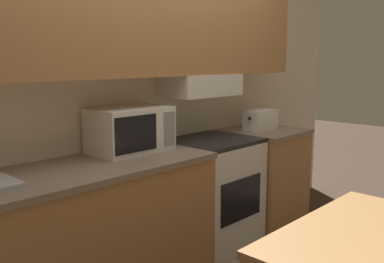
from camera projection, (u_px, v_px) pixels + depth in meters
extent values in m
cube|color=silver|center=(126.00, 92.00, 2.94)|extent=(5.37, 0.05, 2.55)
cube|color=#B27A47|center=(142.00, 21.00, 2.73)|extent=(2.97, 0.32, 0.71)
cube|color=white|center=(200.00, 85.00, 3.20)|extent=(0.61, 0.34, 0.16)
cube|color=#B27A47|center=(76.00, 250.00, 2.40)|extent=(1.69, 0.61, 0.87)
cube|color=#84705B|center=(72.00, 172.00, 2.32)|extent=(1.71, 0.63, 0.04)
cube|color=#B27A47|center=(262.00, 183.00, 3.70)|extent=(0.59, 0.61, 0.87)
cube|color=#84705B|center=(263.00, 131.00, 3.62)|extent=(0.61, 0.63, 0.04)
cube|color=white|center=(211.00, 199.00, 3.26)|extent=(0.65, 0.56, 0.88)
cube|color=black|center=(212.00, 141.00, 3.18)|extent=(0.65, 0.56, 0.03)
cube|color=black|center=(241.00, 199.00, 3.06)|extent=(0.45, 0.01, 0.31)
cylinder|color=black|center=(210.00, 144.00, 3.00)|extent=(0.09, 0.09, 0.01)
cylinder|color=black|center=(236.00, 139.00, 3.21)|extent=(0.09, 0.09, 0.01)
cylinder|color=black|center=(187.00, 140.00, 3.15)|extent=(0.09, 0.09, 0.01)
cylinder|color=black|center=(213.00, 135.00, 3.36)|extent=(0.09, 0.09, 0.01)
cube|color=white|center=(130.00, 129.00, 2.74)|extent=(0.51, 0.32, 0.28)
cube|color=black|center=(136.00, 134.00, 2.57)|extent=(0.31, 0.01, 0.22)
cube|color=gray|center=(169.00, 129.00, 2.77)|extent=(0.09, 0.01, 0.22)
cube|color=white|center=(260.00, 120.00, 3.62)|extent=(0.30, 0.16, 0.16)
cube|color=black|center=(250.00, 119.00, 3.50)|extent=(0.01, 0.02, 0.02)
cube|color=black|center=(253.00, 112.00, 3.53)|extent=(0.04, 0.11, 0.01)
cube|color=black|center=(258.00, 111.00, 3.58)|extent=(0.04, 0.11, 0.01)
cube|color=black|center=(263.00, 110.00, 3.63)|extent=(0.04, 0.11, 0.01)
cube|color=black|center=(268.00, 109.00, 3.68)|extent=(0.04, 0.11, 0.01)
cube|color=#9E7042|center=(365.00, 236.00, 1.91)|extent=(1.09, 0.61, 0.04)
cube|color=#9E7042|center=(351.00, 257.00, 2.52)|extent=(0.06, 0.06, 0.69)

